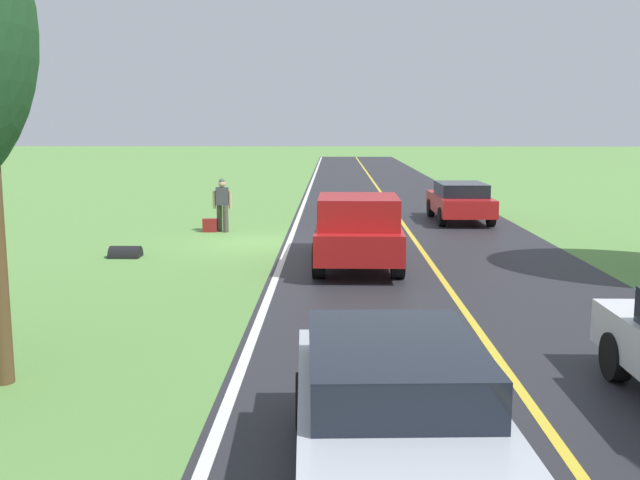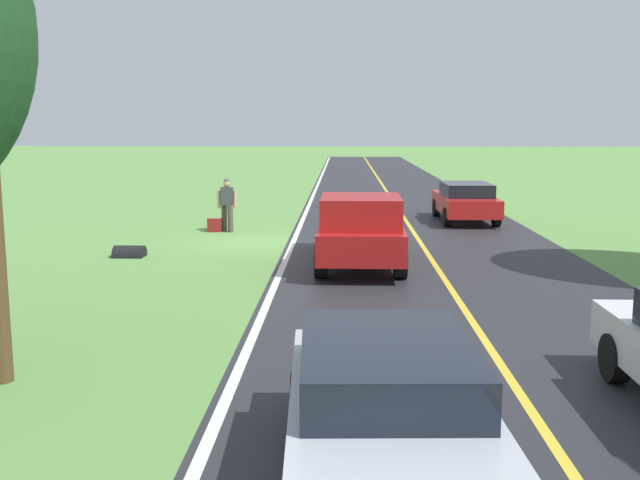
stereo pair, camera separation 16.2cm
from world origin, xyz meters
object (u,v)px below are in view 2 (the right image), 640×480
suitcase_carried (214,225)px  pickup_truck_passing (360,228)px  hitchhiker_walking (227,202)px  sedan_near_oncoming (465,201)px  sedan_ahead_same_lane (387,412)px

suitcase_carried → pickup_truck_passing: pickup_truck_passing is taller
hitchhiker_walking → suitcase_carried: bearing=14.6°
suitcase_carried → pickup_truck_passing: (-4.63, 5.74, 0.75)m
pickup_truck_passing → sedan_near_oncoming: bearing=-114.9°
sedan_ahead_same_lane → sedan_near_oncoming: (-4.00, -19.76, 0.00)m
hitchhiker_walking → suitcase_carried: size_ratio=3.80×
pickup_truck_passing → sedan_ahead_same_lane: pickup_truck_passing is taller
suitcase_carried → pickup_truck_passing: size_ratio=0.08×
sedan_ahead_same_lane → sedan_near_oncoming: size_ratio=1.01×
hitchhiker_walking → sedan_ahead_same_lane: 17.51m
pickup_truck_passing → sedan_near_oncoming: size_ratio=1.23×
hitchhiker_walking → sedan_ahead_same_lane: (-4.22, 16.99, -0.23)m
sedan_near_oncoming → sedan_ahead_same_lane: bearing=78.6°
sedan_near_oncoming → pickup_truck_passing: bearing=65.1°
hitchhiker_walking → suitcase_carried: 0.87m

